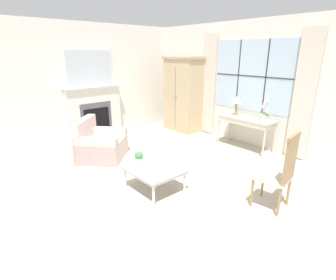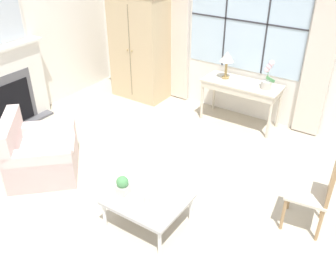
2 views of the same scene
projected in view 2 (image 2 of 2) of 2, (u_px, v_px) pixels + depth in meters
name	position (u px, v px, depth m)	size (l,w,h in m)	color
ground_plane	(131.00, 207.00, 4.53)	(14.00, 14.00, 0.00)	#B2A893
wall_back_windowed	(245.00, 34.00, 5.95)	(7.20, 0.14, 2.80)	silver
fireplace	(4.00, 83.00, 5.88)	(0.34, 1.49, 2.19)	#515156
armoire	(140.00, 44.00, 6.77)	(1.08, 0.65, 2.00)	tan
console_table	(242.00, 87.00, 6.02)	(1.26, 0.52, 0.72)	beige
table_lamp	(227.00, 58.00, 5.95)	(0.23, 0.23, 0.45)	#9E7F47
potted_orchid	(268.00, 78.00, 5.68)	(0.20, 0.16, 0.46)	#BCB7AD
armchair_upholstered	(40.00, 155.00, 4.99)	(1.25, 1.26, 0.83)	beige
side_chair_wooden	(322.00, 184.00, 3.94)	(0.49, 0.49, 1.12)	beige
coffee_table	(148.00, 199.00, 4.13)	(0.85, 0.72, 0.39)	silver
potted_plant_small	(123.00, 185.00, 4.09)	(0.14, 0.14, 0.22)	#BCB7AD
pillar_candle	(147.00, 199.00, 3.99)	(0.11, 0.11, 0.12)	silver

